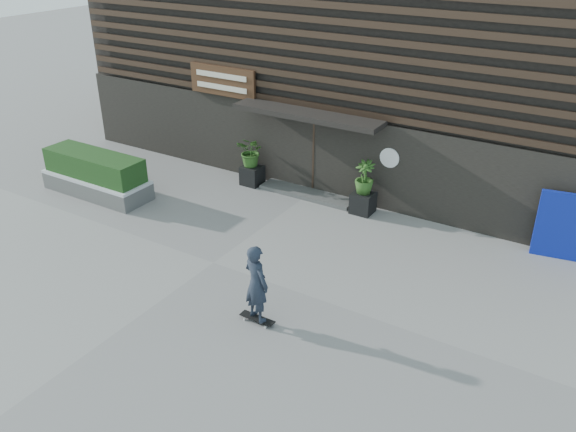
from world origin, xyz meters
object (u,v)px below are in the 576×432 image
Objects in this scene: skateboarder at (256,284)px; planter_pot_right at (363,203)px; planter_pot_left at (252,175)px; raised_bed at (98,186)px.

planter_pot_right is at bearing 93.21° from skateboarder.
raised_bed is (-3.59, -3.03, -0.05)m from planter_pot_left.
planter_pot_left is 7.12m from skateboarder.
skateboarder is (7.71, -2.73, 0.69)m from raised_bed.
skateboarder is (0.32, -5.77, 0.64)m from planter_pot_right.
planter_pot_right is 0.17× the size of raised_bed.
planter_pot_left is at bearing 180.00° from planter_pot_right.
skateboarder reaches higher than planter_pot_right.
planter_pot_right is at bearing 0.00° from planter_pot_left.
skateboarder is at bearing -54.43° from planter_pot_left.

